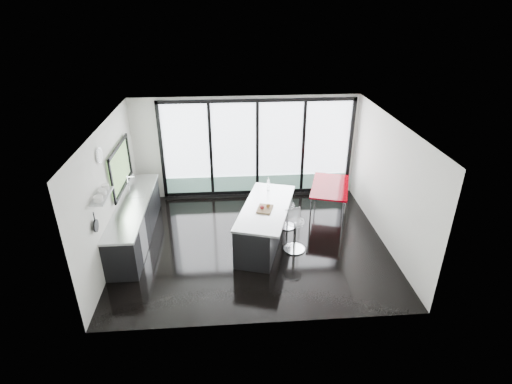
{
  "coord_description": "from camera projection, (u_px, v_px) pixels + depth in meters",
  "views": [
    {
      "loc": [
        -0.51,
        -7.67,
        5.13
      ],
      "look_at": [
        0.1,
        0.3,
        1.15
      ],
      "focal_mm": 28.0,
      "sensor_mm": 36.0,
      "label": 1
    }
  ],
  "objects": [
    {
      "name": "island",
      "position": [
        263.0,
        224.0,
        8.98
      ],
      "size": [
        1.61,
        2.5,
        1.23
      ],
      "color": "black",
      "rests_on": "floor"
    },
    {
      "name": "counter_cabinets",
      "position": [
        135.0,
        221.0,
        9.13
      ],
      "size": [
        0.69,
        3.24,
        1.36
      ],
      "color": "black",
      "rests_on": "floor"
    },
    {
      "name": "wall_front",
      "position": [
        263.0,
        257.0,
        6.31
      ],
      "size": [
        6.0,
        0.0,
        2.8
      ],
      "primitive_type": "cube",
      "color": "beige",
      "rests_on": "ground"
    },
    {
      "name": "wall_right",
      "position": [
        389.0,
        183.0,
        8.75
      ],
      "size": [
        0.0,
        5.0,
        2.8
      ],
      "primitive_type": "cube",
      "color": "beige",
      "rests_on": "ground"
    },
    {
      "name": "bar_stool_near",
      "position": [
        295.0,
        235.0,
        8.75
      ],
      "size": [
        0.58,
        0.58,
        0.75
      ],
      "primitive_type": "cylinder",
      "rotation": [
        0.0,
        0.0,
        0.28
      ],
      "color": "silver",
      "rests_on": "floor"
    },
    {
      "name": "wall_back",
      "position": [
        256.0,
        152.0,
        10.82
      ],
      "size": [
        6.0,
        0.09,
        2.8
      ],
      "color": "beige",
      "rests_on": "ground"
    },
    {
      "name": "wall_left",
      "position": [
        113.0,
        180.0,
        8.51
      ],
      "size": [
        0.26,
        5.0,
        2.8
      ],
      "color": "beige",
      "rests_on": "ground"
    },
    {
      "name": "ceiling",
      "position": [
        252.0,
        125.0,
        7.92
      ],
      "size": [
        6.0,
        5.0,
        0.0
      ],
      "primitive_type": "cube",
      "color": "white",
      "rests_on": "wall_back"
    },
    {
      "name": "bar_stool_far",
      "position": [
        288.0,
        216.0,
        9.65
      ],
      "size": [
        0.45,
        0.45,
        0.62
      ],
      "primitive_type": "cylinder",
      "rotation": [
        0.0,
        0.0,
        0.16
      ],
      "color": "silver",
      "rests_on": "floor"
    },
    {
      "name": "red_table",
      "position": [
        329.0,
        200.0,
        10.16
      ],
      "size": [
        1.3,
        1.73,
        0.83
      ],
      "primitive_type": "cube",
      "rotation": [
        0.0,
        0.0,
        -0.3
      ],
      "color": "#760008",
      "rests_on": "floor"
    },
    {
      "name": "floor",
      "position": [
        253.0,
        243.0,
        9.17
      ],
      "size": [
        6.0,
        5.0,
        0.0
      ],
      "primitive_type": "cube",
      "color": "black",
      "rests_on": "ground"
    }
  ]
}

